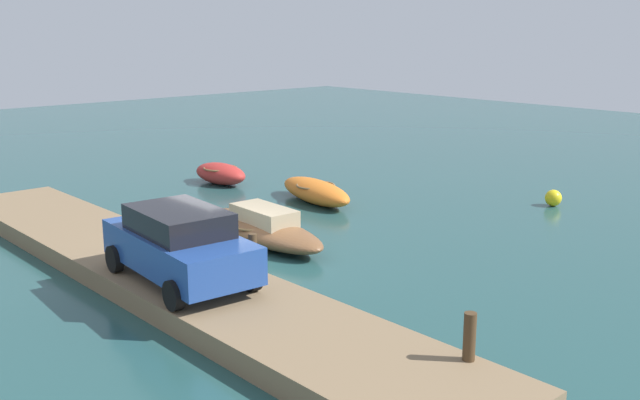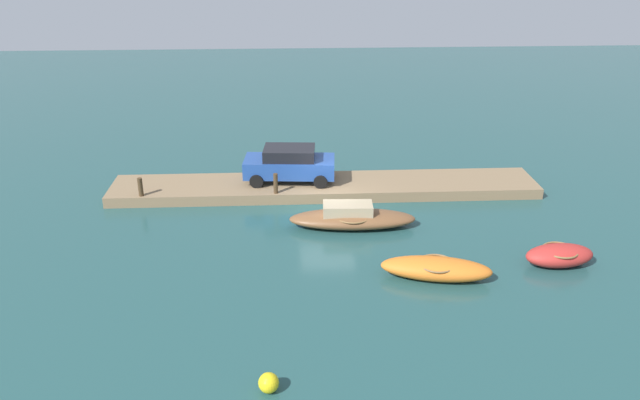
# 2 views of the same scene
# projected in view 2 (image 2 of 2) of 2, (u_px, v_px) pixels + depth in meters

# --- Properties ---
(ground_plane) EXTENTS (84.00, 84.00, 0.00)m
(ground_plane) POSITION_uv_depth(u_px,v_px,m) (327.00, 209.00, 28.48)
(ground_plane) COLOR #234C4C
(dock_platform) EXTENTS (20.45, 2.98, 0.50)m
(dock_platform) POSITION_uv_depth(u_px,v_px,m) (325.00, 187.00, 30.28)
(dock_platform) COLOR #846B4C
(dock_platform) RESTS_ON ground_plane
(motorboat_brown) EXTENTS (5.45, 1.87, 1.07)m
(motorboat_brown) POSITION_uv_depth(u_px,v_px,m) (352.00, 218.00, 26.63)
(motorboat_brown) COLOR brown
(motorboat_brown) RESTS_ON ground_plane
(dinghy_red) EXTENTS (2.72, 1.48, 0.83)m
(dinghy_red) POSITION_uv_depth(u_px,v_px,m) (559.00, 255.00, 23.57)
(dinghy_red) COLOR #B72D28
(dinghy_red) RESTS_ON ground_plane
(rowboat_orange) EXTENTS (4.20, 2.07, 0.80)m
(rowboat_orange) POSITION_uv_depth(u_px,v_px,m) (436.00, 269.00, 22.68)
(rowboat_orange) COLOR orange
(rowboat_orange) RESTS_ON ground_plane
(mooring_post_west) EXTENTS (0.20, 0.20, 0.95)m
(mooring_post_west) POSITION_uv_depth(u_px,v_px,m) (276.00, 183.00, 28.74)
(mooring_post_west) COLOR #47331E
(mooring_post_west) RESTS_ON dock_platform
(mooring_post_mid_west) EXTENTS (0.22, 0.22, 0.87)m
(mooring_post_mid_west) POSITION_uv_depth(u_px,v_px,m) (140.00, 187.00, 28.46)
(mooring_post_mid_west) COLOR #47331E
(mooring_post_mid_west) RESTS_ON dock_platform
(parked_car) EXTENTS (4.44, 2.34, 1.68)m
(parked_car) POSITION_uv_depth(u_px,v_px,m) (290.00, 164.00, 30.02)
(parked_car) COLOR #234793
(parked_car) RESTS_ON dock_platform
(marker_buoy) EXTENTS (0.58, 0.58, 0.58)m
(marker_buoy) POSITION_uv_depth(u_px,v_px,m) (269.00, 383.00, 17.14)
(marker_buoy) COLOR yellow
(marker_buoy) RESTS_ON ground_plane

